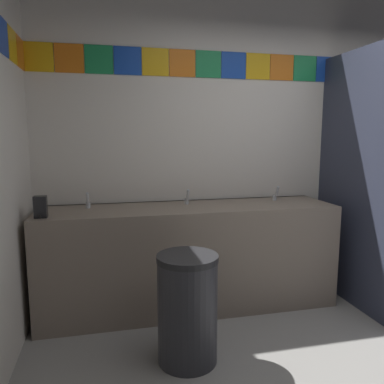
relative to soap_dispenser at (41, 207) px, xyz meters
The scene contains 8 objects.
wall_back 2.22m from the soap_dispenser, 14.31° to the left, with size 4.50×0.09×2.82m.
vanity_counter 1.27m from the soap_dispenser, ahead, with size 2.49×0.62×0.89m.
faucet_left 0.43m from the soap_dispenser, 41.04° to the left, with size 0.04×0.10×0.14m.
faucet_center 1.18m from the soap_dispenser, 13.60° to the left, with size 0.04×0.10×0.14m.
faucet_right 2.00m from the soap_dispenser, ahead, with size 0.04×0.10×0.14m.
soap_dispenser is the anchor object (origin of this frame).
toilet 3.10m from the soap_dispenser, ahead, with size 0.39×0.49×0.74m.
trash_bin 1.29m from the soap_dispenser, 32.02° to the right, with size 0.40×0.40×0.73m.
Camera 1 is at (-1.63, -1.58, 1.48)m, focal length 35.05 mm.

